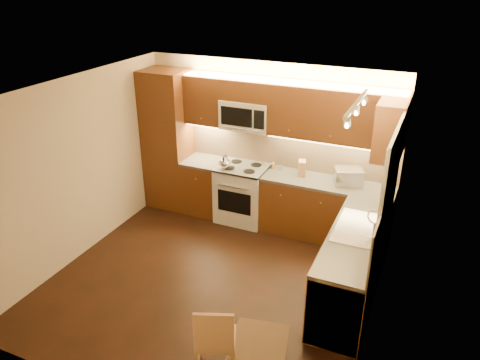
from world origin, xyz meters
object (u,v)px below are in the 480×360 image
at_px(microwave, 246,115).
at_px(knife_block, 302,168).
at_px(stove, 243,193).
at_px(kettle, 225,162).
at_px(dining_chair, 216,337).
at_px(sink, 359,223).
at_px(toaster_oven, 348,176).
at_px(soap_bottle, 385,204).

height_order(microwave, knife_block, microwave).
bearing_deg(microwave, stove, -90.00).
bearing_deg(kettle, dining_chair, -72.94).
bearing_deg(knife_block, sink, -64.99).
relative_size(toaster_oven, soap_bottle, 1.84).
relative_size(knife_block, soap_bottle, 1.10).
distance_m(microwave, dining_chair, 3.52).
bearing_deg(knife_block, microwave, 161.43).
xyz_separation_m(stove, soap_bottle, (2.21, -0.55, 0.55)).
bearing_deg(stove, toaster_oven, 2.79).
bearing_deg(kettle, sink, -29.94).
bearing_deg(kettle, toaster_oven, 0.91).
bearing_deg(knife_block, kettle, 176.81).
bearing_deg(soap_bottle, knife_block, 178.06).
xyz_separation_m(kettle, soap_bottle, (2.44, -0.38, -0.03)).
height_order(stove, microwave, microwave).
height_order(kettle, toaster_oven, kettle).
relative_size(knife_block, dining_chair, 0.27).
height_order(microwave, toaster_oven, microwave).
relative_size(microwave, kettle, 3.42).
xyz_separation_m(stove, sink, (2.00, -1.12, 0.52)).
bearing_deg(microwave, toaster_oven, -2.00).
bearing_deg(microwave, soap_bottle, -17.24).
distance_m(toaster_oven, knife_block, 0.70).
height_order(stove, kettle, kettle).
relative_size(microwave, dining_chair, 0.88).
bearing_deg(dining_chair, soap_bottle, 42.09).
height_order(sink, kettle, kettle).
bearing_deg(soap_bottle, toaster_oven, 158.21).
bearing_deg(sink, toaster_oven, 107.72).
xyz_separation_m(stove, kettle, (-0.23, -0.17, 0.57)).
xyz_separation_m(knife_block, soap_bottle, (1.29, -0.65, -0.01)).
bearing_deg(sink, stove, 150.64).
xyz_separation_m(toaster_oven, knife_block, (-0.70, 0.02, -0.00)).
bearing_deg(microwave, sink, -32.21).
height_order(stove, soap_bottle, soap_bottle).
bearing_deg(knife_block, dining_chair, -104.75).
bearing_deg(microwave, knife_block, -2.13).
height_order(knife_block, soap_bottle, knife_block).
height_order(stove, knife_block, knife_block).
xyz_separation_m(sink, dining_chair, (-0.99, -1.85, -0.54)).
height_order(soap_bottle, dining_chair, soap_bottle).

